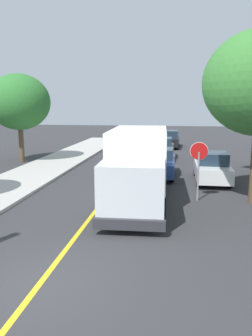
% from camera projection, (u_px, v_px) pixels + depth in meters
% --- Properties ---
extents(ground_plane, '(120.00, 120.00, 0.00)m').
position_uv_depth(ground_plane, '(38.00, 285.00, 8.21)').
color(ground_plane, '#303033').
extents(centre_line_yellow, '(0.16, 56.00, 0.01)m').
position_uv_depth(centre_line_yellow, '(114.00, 187.00, 17.93)').
color(centre_line_yellow, gold).
rests_on(centre_line_yellow, ground).
extents(box_truck, '(2.69, 7.27, 3.20)m').
position_uv_depth(box_truck, '(138.00, 164.00, 14.64)').
color(box_truck, white).
rests_on(box_truck, ground).
extents(parked_car_near, '(1.83, 4.41, 1.67)m').
position_uv_depth(parked_car_near, '(159.00, 163.00, 20.41)').
color(parked_car_near, '#2D4793').
rests_on(parked_car_near, ground).
extents(parked_car_mid, '(1.94, 4.46, 1.67)m').
position_uv_depth(parked_car_mid, '(161.00, 149.00, 26.77)').
color(parked_car_mid, '#4C564C').
rests_on(parked_car_mid, ground).
extents(parked_car_far, '(1.96, 4.46, 1.67)m').
position_uv_depth(parked_car_far, '(170.00, 139.00, 33.80)').
color(parked_car_far, black).
rests_on(parked_car_far, ground).
extents(parked_van_across, '(1.80, 4.40, 1.67)m').
position_uv_depth(parked_van_across, '(212.00, 168.00, 18.98)').
color(parked_van_across, silver).
rests_on(parked_van_across, ground).
extents(stop_sign, '(0.80, 0.10, 2.65)m').
position_uv_depth(stop_sign, '(199.00, 160.00, 15.07)').
color(stop_sign, gray).
rests_on(stop_sign, ground).
extents(street_tree_down_block, '(4.48, 4.48, 6.43)m').
position_uv_depth(street_tree_down_block, '(19.00, 102.00, 24.66)').
color(street_tree_down_block, brown).
rests_on(street_tree_down_block, ground).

